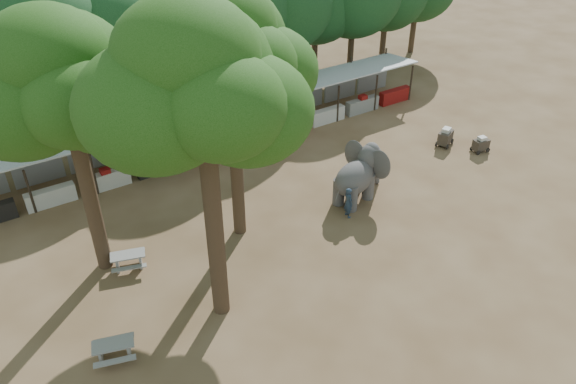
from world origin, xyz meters
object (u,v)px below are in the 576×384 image
picnic_table_near (114,348)px  cart_front (481,144)px  yard_tree_center (195,87)px  elephant (360,174)px  handler (348,202)px  yard_tree_back (224,52)px  picnic_table_far (128,259)px  cart_back (445,137)px  yard_tree_left (58,85)px

picnic_table_near → cart_front: (22.44, 3.23, -0.01)m
picnic_table_near → yard_tree_center: bearing=20.1°
elephant → handler: (-1.45, -1.02, -0.57)m
yard_tree_back → handler: (5.04, -1.97, -7.75)m
handler → cart_front: bearing=-77.1°
yard_tree_center → cart_front: 20.52m
cart_front → elephant: bearing=-173.4°
yard_tree_center → picnic_table_far: (-2.05, 4.11, -8.74)m
yard_tree_center → cart_back: yard_tree_center is taller
cart_front → cart_back: cart_back is taller
picnic_table_far → cart_front: 20.41m
elephant → handler: 1.86m
elephant → cart_front: size_ratio=3.58×
picnic_table_near → cart_front: 22.67m
picnic_table_far → yard_tree_center: bearing=-46.5°
yard_tree_back → elephant: 9.72m
handler → cart_front: 10.33m
yard_tree_left → elephant: size_ratio=2.99×
elephant → cart_front: (8.84, -0.11, -0.91)m
handler → picnic_table_far: size_ratio=0.92×
yard_tree_back → picnic_table_far: bearing=178.8°
elephant → handler: bearing=-160.4°
elephant → cart_back: (7.68, 1.54, -0.83)m
yard_tree_back → picnic_table_near: size_ratio=6.54×
yard_tree_left → yard_tree_back: yard_tree_back is taller
picnic_table_far → elephant: bearing=11.7°
picnic_table_far → cart_back: cart_back is taller
cart_back → picnic_table_far: bearing=157.5°
yard_tree_left → picnic_table_far: yard_tree_left is taller
yard_tree_center → picnic_table_near: (-4.12, -0.28, -8.74)m
yard_tree_left → cart_back: (20.17, -0.41, -7.66)m
picnic_table_near → cart_front: bearing=24.3°
yard_tree_left → handler: size_ratio=6.94×
yard_tree_back → picnic_table_near: 11.58m
yard_tree_left → elephant: 14.37m
yard_tree_center → elephant: yard_tree_center is taller
picnic_table_near → picnic_table_far: bearing=80.9°
handler → yard_tree_center: bearing=112.0°
handler → cart_back: (9.13, 2.56, -0.26)m
yard_tree_left → handler: 13.62m
yard_tree_left → handler: bearing=-15.0°
yard_tree_center → picnic_table_far: bearing=116.5°
picnic_table_far → cart_back: bearing=18.4°
yard_tree_center → cart_back: bearing=15.0°
picnic_table_far → cart_front: cart_front is taller
yard_tree_back → picnic_table_far: size_ratio=6.55×
yard_tree_back → cart_back: yard_tree_back is taller
handler → elephant: bearing=-47.1°
yard_tree_center → elephant: (9.49, 3.05, -7.84)m
elephant → picnic_table_near: bearing=178.3°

